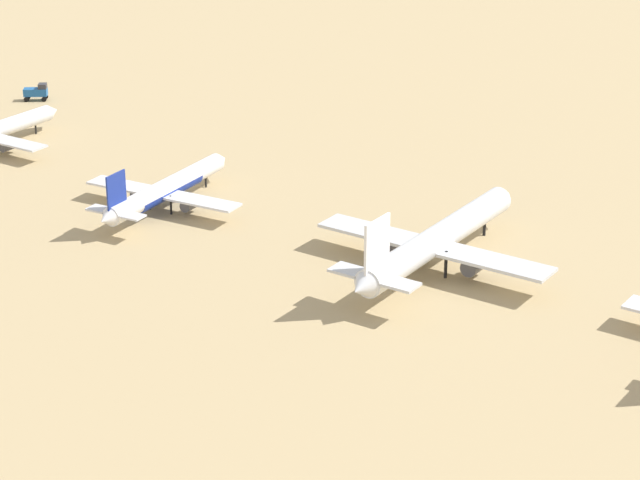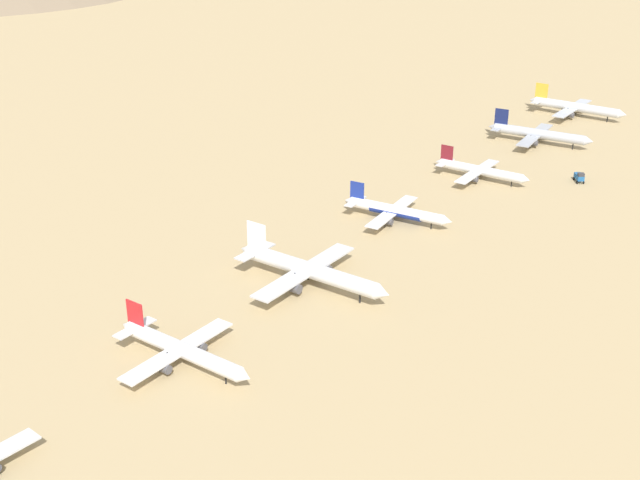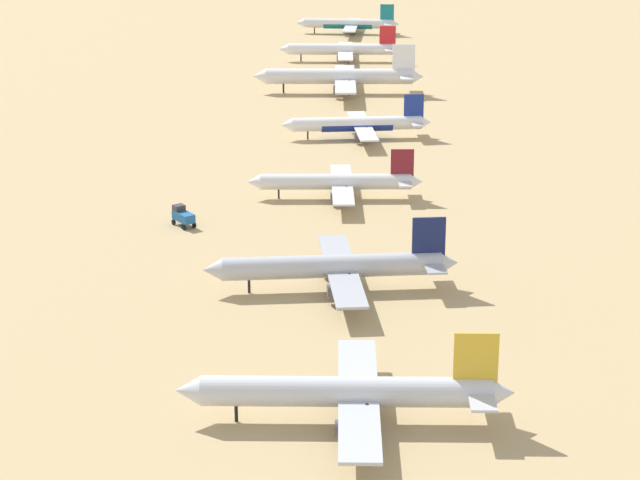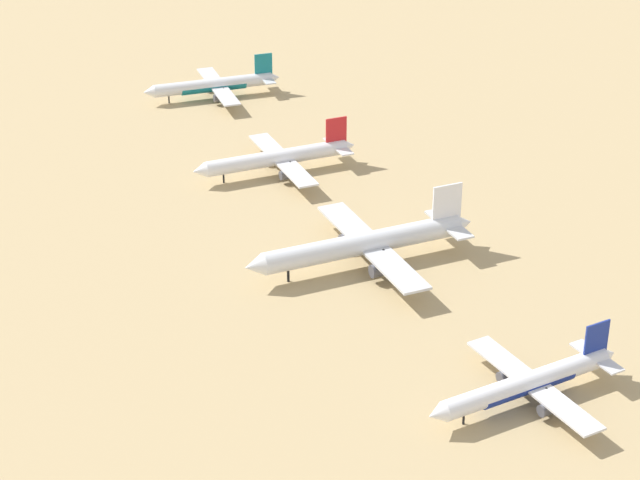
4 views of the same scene
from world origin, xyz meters
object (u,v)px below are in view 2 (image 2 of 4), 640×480
Objects in this scene: parked_jet_1 at (181,350)px; parked_jet_3 at (395,211)px; parked_jet_6 at (575,107)px; service_truck at (579,177)px; parked_jet_2 at (309,270)px; parked_jet_4 at (480,171)px; parked_jet_5 at (538,134)px.

parked_jet_3 is at bearing 85.02° from parked_jet_1.
service_truck is at bearing -75.99° from parked_jet_6.
parked_jet_2 is (6.38, 47.18, 0.89)m from parked_jet_1.
parked_jet_4 is (19.76, 148.73, -0.29)m from parked_jet_1.
parked_jet_4 is (11.12, 49.58, -0.03)m from parked_jet_3.
parked_jet_6 is 7.84× the size of service_truck.
parked_jet_2 is at bearing -92.48° from parked_jet_3.
parked_jet_1 is 171.53m from service_truck.
parked_jet_5 is at bearing 82.51° from parked_jet_2.
parked_jet_4 is 35.33m from service_truck.
parked_jet_2 is 102.43m from parked_jet_4.
parked_jet_6 is (30.46, 249.04, 0.50)m from parked_jet_1.
parked_jet_5 is 7.55× the size of service_truck.
parked_jet_6 reaches higher than parked_jet_1.
parked_jet_4 is 6.41× the size of service_truck.
service_truck is (25.22, -37.42, -2.10)m from parked_jet_5.
parked_jet_1 is 150.03m from parked_jet_4.
parked_jet_5 is 48.27m from parked_jet_6.
parked_jet_1 reaches higher than parked_jet_4.
parked_jet_5 reaches higher than service_truck.
parked_jet_2 is at bearing -97.50° from parked_jet_4.
parked_jet_2 reaches higher than parked_jet_5.
parked_jet_1 is 202.68m from parked_jet_5.
parked_jet_2 reaches higher than parked_jet_4.
parked_jet_5 is (6.84, 52.20, 0.64)m from parked_jet_4.
parked_jet_1 is at bearing -97.54° from parked_jet_5.
parked_jet_2 is 1.33× the size of parked_jet_4.
parked_jet_4 is at bearing 77.36° from parked_jet_3.
parked_jet_6 is (3.87, 48.11, 0.16)m from parked_jet_5.
parked_jet_4 is 100.89m from parked_jet_6.
parked_jet_4 is (13.37, 101.55, -1.18)m from parked_jet_2.
parked_jet_5 is (20.21, 153.75, -0.54)m from parked_jet_2.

